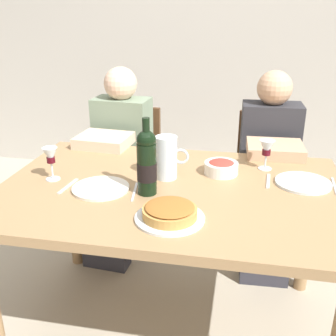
{
  "coord_description": "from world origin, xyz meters",
  "views": [
    {
      "loc": [
        0.29,
        -1.57,
        1.49
      ],
      "look_at": [
        -0.01,
        -0.0,
        0.85
      ],
      "focal_mm": 43.18,
      "sensor_mm": 36.0,
      "label": 1
    }
  ],
  "objects_px": {
    "wine_glass_left_diner": "(51,157)",
    "chair_right": "(265,172)",
    "salad_bowl": "(221,167)",
    "diner_left": "(117,159)",
    "diner_right": "(269,168)",
    "baked_tart": "(170,213)",
    "dinner_plate_left_setting": "(101,188)",
    "water_pitcher": "(167,160)",
    "wine_glass_right_diner": "(267,149)",
    "chair_left": "(130,164)",
    "wine_bottle": "(147,162)",
    "dining_table": "(171,206)",
    "dinner_plate_right_setting": "(303,183)"
  },
  "relations": [
    {
      "from": "wine_bottle",
      "to": "water_pitcher",
      "type": "relative_size",
      "value": 1.66
    },
    {
      "from": "baked_tart",
      "to": "chair_right",
      "type": "distance_m",
      "value": 1.29
    },
    {
      "from": "dinner_plate_left_setting",
      "to": "water_pitcher",
      "type": "bearing_deg",
      "value": 35.37
    },
    {
      "from": "dinner_plate_left_setting",
      "to": "diner_right",
      "type": "height_order",
      "value": "diner_right"
    },
    {
      "from": "dining_table",
      "to": "dinner_plate_right_setting",
      "type": "xyz_separation_m",
      "value": [
        0.57,
        0.14,
        0.1
      ]
    },
    {
      "from": "chair_left",
      "to": "diner_right",
      "type": "bearing_deg",
      "value": 171.65
    },
    {
      "from": "baked_tart",
      "to": "wine_glass_right_diner",
      "type": "xyz_separation_m",
      "value": [
        0.36,
        0.58,
        0.07
      ]
    },
    {
      "from": "wine_bottle",
      "to": "baked_tart",
      "type": "relative_size",
      "value": 1.25
    },
    {
      "from": "wine_bottle",
      "to": "wine_glass_right_diner",
      "type": "distance_m",
      "value": 0.62
    },
    {
      "from": "baked_tart",
      "to": "wine_glass_right_diner",
      "type": "distance_m",
      "value": 0.68
    },
    {
      "from": "salad_bowl",
      "to": "diner_right",
      "type": "bearing_deg",
      "value": 62.2
    },
    {
      "from": "dinner_plate_left_setting",
      "to": "chair_left",
      "type": "distance_m",
      "value": 1.01
    },
    {
      "from": "diner_right",
      "to": "wine_glass_left_diner",
      "type": "bearing_deg",
      "value": 32.15
    },
    {
      "from": "wine_bottle",
      "to": "wine_glass_left_diner",
      "type": "bearing_deg",
      "value": 172.73
    },
    {
      "from": "dining_table",
      "to": "wine_glass_left_diner",
      "type": "height_order",
      "value": "wine_glass_left_diner"
    },
    {
      "from": "wine_bottle",
      "to": "water_pitcher",
      "type": "bearing_deg",
      "value": 74.73
    },
    {
      "from": "dinner_plate_right_setting",
      "to": "chair_right",
      "type": "xyz_separation_m",
      "value": [
        -0.12,
        0.77,
        -0.27
      ]
    },
    {
      "from": "diner_right",
      "to": "diner_left",
      "type": "bearing_deg",
      "value": -0.87
    },
    {
      "from": "dining_table",
      "to": "dinner_plate_right_setting",
      "type": "relative_size",
      "value": 6.17
    },
    {
      "from": "diner_left",
      "to": "diner_right",
      "type": "distance_m",
      "value": 0.92
    },
    {
      "from": "dining_table",
      "to": "salad_bowl",
      "type": "xyz_separation_m",
      "value": [
        0.2,
        0.19,
        0.13
      ]
    },
    {
      "from": "water_pitcher",
      "to": "salad_bowl",
      "type": "bearing_deg",
      "value": 21.43
    },
    {
      "from": "wine_bottle",
      "to": "water_pitcher",
      "type": "distance_m",
      "value": 0.19
    },
    {
      "from": "wine_bottle",
      "to": "dinner_plate_right_setting",
      "type": "xyz_separation_m",
      "value": [
        0.66,
        0.22,
        -0.13
      ]
    },
    {
      "from": "salad_bowl",
      "to": "chair_right",
      "type": "bearing_deg",
      "value": 71.19
    },
    {
      "from": "salad_bowl",
      "to": "wine_glass_left_diner",
      "type": "bearing_deg",
      "value": -164.04
    },
    {
      "from": "baked_tart",
      "to": "salad_bowl",
      "type": "distance_m",
      "value": 0.5
    },
    {
      "from": "baked_tart",
      "to": "salad_bowl",
      "type": "bearing_deg",
      "value": 71.93
    },
    {
      "from": "wine_bottle",
      "to": "chair_left",
      "type": "height_order",
      "value": "wine_bottle"
    },
    {
      "from": "chair_left",
      "to": "wine_glass_left_diner",
      "type": "bearing_deg",
      "value": 88.44
    },
    {
      "from": "dinner_plate_left_setting",
      "to": "diner_left",
      "type": "bearing_deg",
      "value": 103.0
    },
    {
      "from": "baked_tart",
      "to": "dinner_plate_left_setting",
      "type": "bearing_deg",
      "value": 149.44
    },
    {
      "from": "dining_table",
      "to": "dinner_plate_left_setting",
      "type": "relative_size",
      "value": 6.11
    },
    {
      "from": "water_pitcher",
      "to": "baked_tart",
      "type": "height_order",
      "value": "water_pitcher"
    },
    {
      "from": "water_pitcher",
      "to": "dinner_plate_left_setting",
      "type": "relative_size",
      "value": 0.8
    },
    {
      "from": "water_pitcher",
      "to": "wine_glass_left_diner",
      "type": "height_order",
      "value": "water_pitcher"
    },
    {
      "from": "wine_bottle",
      "to": "chair_right",
      "type": "relative_size",
      "value": 0.37
    },
    {
      "from": "dinner_plate_left_setting",
      "to": "chair_left",
      "type": "height_order",
      "value": "chair_left"
    },
    {
      "from": "wine_glass_right_diner",
      "to": "dinner_plate_left_setting",
      "type": "xyz_separation_m",
      "value": [
        -0.7,
        -0.37,
        -0.09
      ]
    },
    {
      "from": "water_pitcher",
      "to": "dinner_plate_left_setting",
      "type": "bearing_deg",
      "value": -144.63
    },
    {
      "from": "wine_glass_left_diner",
      "to": "chair_right",
      "type": "xyz_separation_m",
      "value": [
        0.99,
        0.93,
        -0.37
      ]
    },
    {
      "from": "water_pitcher",
      "to": "dining_table",
      "type": "bearing_deg",
      "value": -68.29
    },
    {
      "from": "baked_tart",
      "to": "salad_bowl",
      "type": "relative_size",
      "value": 1.65
    },
    {
      "from": "baked_tart",
      "to": "dinner_plate_left_setting",
      "type": "height_order",
      "value": "baked_tart"
    },
    {
      "from": "wine_bottle",
      "to": "water_pitcher",
      "type": "height_order",
      "value": "wine_bottle"
    },
    {
      "from": "salad_bowl",
      "to": "wine_glass_left_diner",
      "type": "distance_m",
      "value": 0.78
    },
    {
      "from": "dinner_plate_right_setting",
      "to": "baked_tart",
      "type": "bearing_deg",
      "value": -140.85
    },
    {
      "from": "baked_tart",
      "to": "dinner_plate_left_setting",
      "type": "xyz_separation_m",
      "value": [
        -0.34,
        0.2,
        -0.02
      ]
    },
    {
      "from": "wine_bottle",
      "to": "diner_left",
      "type": "height_order",
      "value": "diner_left"
    },
    {
      "from": "salad_bowl",
      "to": "diner_left",
      "type": "distance_m",
      "value": 0.82
    }
  ]
}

